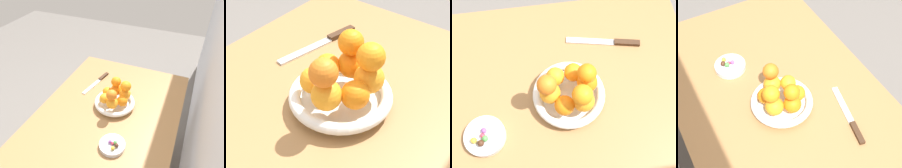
# 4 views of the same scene
# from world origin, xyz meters

# --- Properties ---
(dining_table) EXTENTS (1.10, 0.76, 0.74)m
(dining_table) POSITION_xyz_m (0.00, 0.00, 0.65)
(dining_table) COLOR #9E7042
(dining_table) RESTS_ON ground_plane
(fruit_bowl) EXTENTS (0.23, 0.23, 0.04)m
(fruit_bowl) POSITION_xyz_m (-0.10, 0.01, 0.76)
(fruit_bowl) COLOR white
(fruit_bowl) RESTS_ON dining_table
(orange_0) EXTENTS (0.07, 0.07, 0.07)m
(orange_0) POSITION_xyz_m (-0.14, 0.06, 0.81)
(orange_0) COLOR orange
(orange_0) RESTS_ON fruit_bowl
(orange_1) EXTENTS (0.06, 0.06, 0.06)m
(orange_1) POSITION_xyz_m (-0.16, 0.00, 0.81)
(orange_1) COLOR orange
(orange_1) RESTS_ON fruit_bowl
(orange_2) EXTENTS (0.06, 0.06, 0.06)m
(orange_2) POSITION_xyz_m (-0.12, -0.04, 0.81)
(orange_2) COLOR orange
(orange_2) RESTS_ON fruit_bowl
(orange_3) EXTENTS (0.06, 0.06, 0.06)m
(orange_3) POSITION_xyz_m (-0.07, -0.03, 0.81)
(orange_3) COLOR orange
(orange_3) RESTS_ON fruit_bowl
(orange_4) EXTENTS (0.06, 0.06, 0.06)m
(orange_4) POSITION_xyz_m (-0.04, 0.02, 0.81)
(orange_4) COLOR orange
(orange_4) RESTS_ON fruit_bowl
(orange_5) EXTENTS (0.06, 0.06, 0.06)m
(orange_5) POSITION_xyz_m (-0.08, 0.06, 0.81)
(orange_5) COLOR orange
(orange_5) RESTS_ON fruit_bowl
(orange_6) EXTENTS (0.06, 0.06, 0.06)m
(orange_6) POSITION_xyz_m (-0.04, 0.02, 0.87)
(orange_6) COLOR orange
(orange_6) RESTS_ON orange_4
(orange_7) EXTENTS (0.06, 0.06, 0.06)m
(orange_7) POSITION_xyz_m (-0.13, 0.07, 0.88)
(orange_7) COLOR orange
(orange_7) RESTS_ON orange_0
(orange_8) EXTENTS (0.06, 0.06, 0.06)m
(orange_8) POSITION_xyz_m (-0.16, 0.00, 0.87)
(orange_8) COLOR orange
(orange_8) RESTS_ON orange_1
(knife) EXTENTS (0.26, 0.07, 0.01)m
(knife) POSITION_xyz_m (-0.28, -0.17, 0.75)
(knife) COLOR #3F2819
(knife) RESTS_ON dining_table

